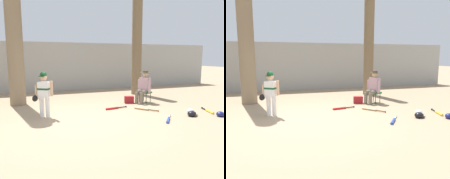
% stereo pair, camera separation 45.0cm
% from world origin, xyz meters
% --- Properties ---
extents(ground_plane, '(60.00, 60.00, 0.00)m').
position_xyz_m(ground_plane, '(0.00, 0.00, 0.00)').
color(ground_plane, '#9E8466').
extents(concrete_back_wall, '(18.00, 0.36, 2.43)m').
position_xyz_m(concrete_back_wall, '(0.00, 5.66, 1.21)').
color(concrete_back_wall, '#9E9E99').
rests_on(concrete_back_wall, ground).
extents(tree_near_player, '(0.79, 0.79, 6.30)m').
position_xyz_m(tree_near_player, '(-1.81, 2.72, 2.76)').
color(tree_near_player, '#7F6B51').
rests_on(tree_near_player, ground).
extents(tree_behind_spectator, '(0.66, 0.66, 4.68)m').
position_xyz_m(tree_behind_spectator, '(3.23, 3.32, 2.01)').
color(tree_behind_spectator, brown).
rests_on(tree_behind_spectator, ground).
extents(young_ballplayer, '(0.61, 0.37, 1.31)m').
position_xyz_m(young_ballplayer, '(-1.04, 0.65, 0.74)').
color(young_ballplayer, white).
rests_on(young_ballplayer, ground).
extents(folding_stool, '(0.55, 0.55, 0.41)m').
position_xyz_m(folding_stool, '(2.68, 1.50, 0.36)').
color(folding_stool, '#196B2D').
rests_on(folding_stool, ground).
extents(seated_spectator, '(0.66, 0.57, 1.20)m').
position_xyz_m(seated_spectator, '(2.59, 1.45, 0.64)').
color(seated_spectator, '#6B6051').
rests_on(seated_spectator, ground).
extents(handbag_beside_stool, '(0.38, 0.27, 0.26)m').
position_xyz_m(handbag_beside_stool, '(2.05, 1.56, 0.13)').
color(handbag_beside_stool, maroon).
rests_on(handbag_beside_stool, ground).
extents(bat_red_barrel, '(0.79, 0.19, 0.07)m').
position_xyz_m(bat_red_barrel, '(1.17, 0.87, 0.03)').
color(bat_red_barrel, red).
rests_on(bat_red_barrel, ground).
extents(bat_wood_tan, '(0.55, 0.68, 0.07)m').
position_xyz_m(bat_wood_tan, '(2.04, 0.43, 0.03)').
color(bat_wood_tan, tan).
rests_on(bat_wood_tan, ground).
extents(bat_yellow_trainer, '(0.26, 0.71, 0.07)m').
position_xyz_m(bat_yellow_trainer, '(3.81, -0.54, 0.03)').
color(bat_yellow_trainer, yellow).
rests_on(bat_yellow_trainer, ground).
extents(bat_blue_youth, '(0.57, 0.67, 0.07)m').
position_xyz_m(bat_blue_youth, '(2.08, -0.88, 0.03)').
color(bat_blue_youth, '#2347AD').
rests_on(bat_blue_youth, ground).
extents(batting_helmet_navy, '(0.28, 0.21, 0.16)m').
position_xyz_m(batting_helmet_navy, '(3.74, -1.05, 0.07)').
color(batting_helmet_navy, navy).
rests_on(batting_helmet_navy, ground).
extents(batting_helmet_black, '(0.30, 0.23, 0.17)m').
position_xyz_m(batting_helmet_black, '(2.98, -0.75, 0.07)').
color(batting_helmet_black, black).
rests_on(batting_helmet_black, ground).
extents(batting_helmet_white, '(0.27, 0.21, 0.16)m').
position_xyz_m(batting_helmet_white, '(3.20, -0.43, 0.07)').
color(batting_helmet_white, silver).
rests_on(batting_helmet_white, ground).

